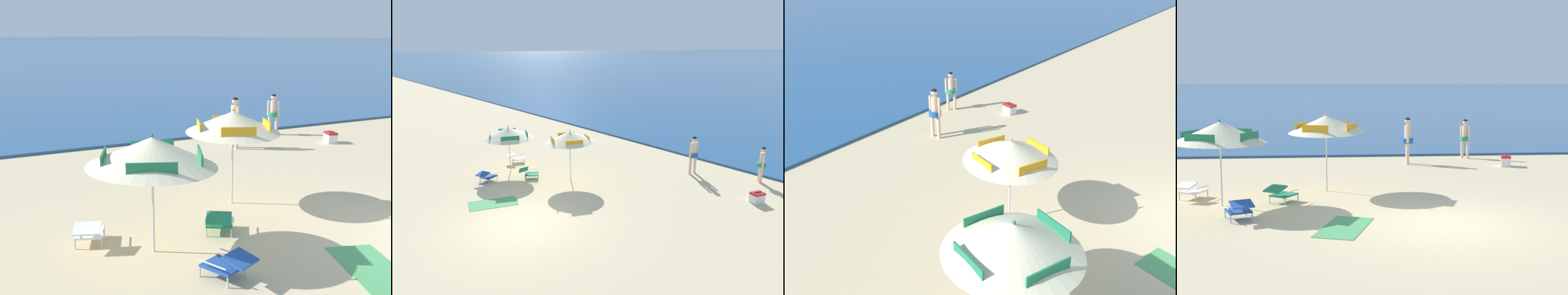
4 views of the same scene
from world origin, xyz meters
TOP-DOWN VIEW (x-y plane):
  - ground_plane at (0.00, 0.00)m, footprint 800.00×800.00m
  - ocean_water at (0.00, 410.90)m, footprint 800.00×800.00m
  - beach_umbrella_striped_main at (-5.25, 2.29)m, footprint 3.19×3.18m
  - beach_umbrella_striped_second at (-2.58, 3.93)m, footprint 2.71×2.72m
  - lounge_chair_under_umbrella at (-6.22, 3.12)m, footprint 0.80×0.98m
  - lounge_chair_beside_umbrella at (-4.56, 0.78)m, footprint 0.81×0.98m
  - lounge_chair_facing_sea at (-3.77, 2.46)m, footprint 0.90×1.00m
  - person_standing_near_shore at (3.11, 10.15)m, footprint 0.40×0.40m
  - person_standing_beside at (0.52, 8.82)m, footprint 0.44×0.53m
  - cooler_box at (4.11, 7.93)m, footprint 0.48×0.58m
  - beach_towel at (-2.20, -0.03)m, footprint 1.42×1.99m

SIDE VIEW (x-z plane):
  - ground_plane at x=0.00m, z-range 0.00..0.00m
  - beach_towel at x=-2.20m, z-range 0.00..0.01m
  - ocean_water at x=0.00m, z-range 0.00..0.10m
  - cooler_box at x=4.11m, z-range -0.01..0.42m
  - lounge_chair_facing_sea at x=-3.77m, z-range 0.03..0.53m
  - lounge_chair_beside_umbrella at x=-4.56m, z-range 0.04..0.52m
  - lounge_chair_under_umbrella at x=-6.22m, z-range 0.04..0.52m
  - person_standing_near_shore at x=3.11m, z-range 0.13..1.74m
  - person_standing_beside at x=0.52m, z-range 0.14..1.93m
  - beach_umbrella_striped_main at x=-5.25m, z-range 0.78..2.99m
  - beach_umbrella_striped_second at x=-2.58m, z-range 0.82..3.07m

